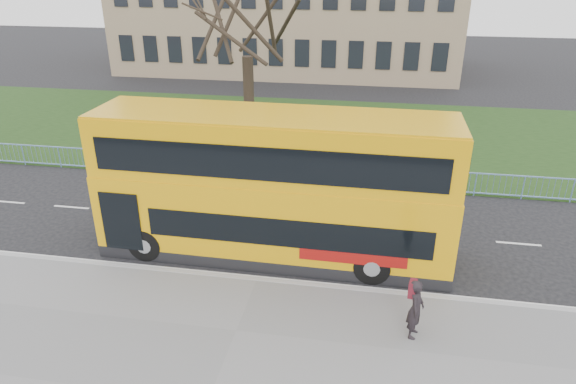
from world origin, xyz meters
name	(u,v)px	position (x,y,z in m)	size (l,w,h in m)	color
ground	(267,257)	(0.00, 0.00, 0.00)	(120.00, 120.00, 0.00)	black
kerb	(257,280)	(0.00, -1.55, 0.07)	(80.00, 0.20, 0.14)	#97979A
grass_verge	(316,133)	(0.00, 14.30, 0.04)	(80.00, 15.40, 0.08)	#183212
guard_railing	(296,173)	(0.00, 6.60, 0.55)	(40.00, 0.12, 1.10)	#779FD4
bare_tree	(247,36)	(-3.00, 10.00, 6.17)	(8.52, 8.52, 12.17)	black
yellow_bus	(273,183)	(0.19, 0.39, 2.70)	(12.04, 3.02, 5.03)	#DE9D09
pedestrian	(416,309)	(4.86, -3.47, 1.00)	(0.64, 0.42, 1.76)	black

